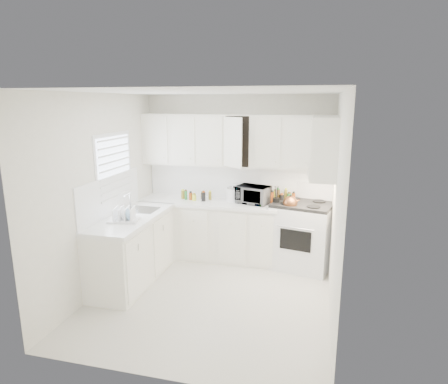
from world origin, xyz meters
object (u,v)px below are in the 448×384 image
(utensil_crock, at_px, (276,196))
(stove, at_px, (302,226))
(tea_kettle, at_px, (290,202))
(microwave, at_px, (253,193))
(dish_rack, at_px, (123,213))
(rice_cooker, at_px, (234,193))

(utensil_crock, bearing_deg, stove, 8.86)
(tea_kettle, distance_m, microwave, 0.63)
(utensil_crock, bearing_deg, dish_rack, -147.11)
(rice_cooker, height_order, dish_rack, rice_cooker)
(stove, height_order, dish_rack, stove)
(tea_kettle, xyz_separation_m, utensil_crock, (-0.22, 0.10, 0.05))
(microwave, relative_size, rice_cooker, 2.04)
(tea_kettle, xyz_separation_m, rice_cooker, (-0.91, 0.30, 0.01))
(stove, bearing_deg, dish_rack, -138.50)
(utensil_crock, distance_m, dish_rack, 2.23)
(tea_kettle, relative_size, microwave, 0.53)
(stove, height_order, microwave, stove)
(stove, relative_size, tea_kettle, 4.99)
(stove, bearing_deg, utensil_crock, -158.90)
(rice_cooker, bearing_deg, utensil_crock, -30.72)
(microwave, height_order, dish_rack, microwave)
(microwave, relative_size, dish_rack, 1.30)
(stove, bearing_deg, microwave, -172.56)
(tea_kettle, bearing_deg, stove, 48.35)
(utensil_crock, xyz_separation_m, dish_rack, (-1.87, -1.21, -0.06))
(stove, distance_m, dish_rack, 2.63)
(rice_cooker, xyz_separation_m, dish_rack, (-1.18, -1.41, -0.02))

